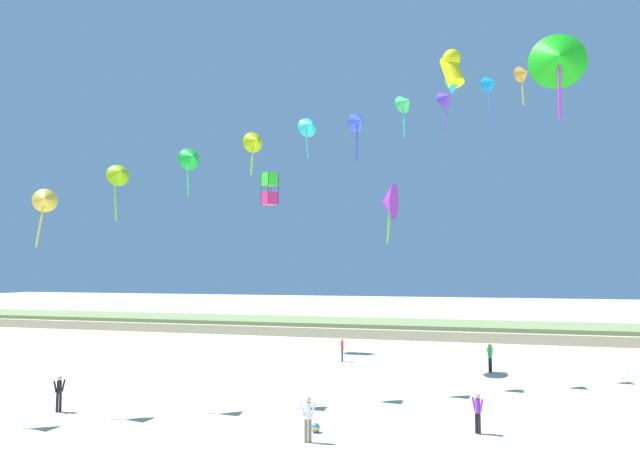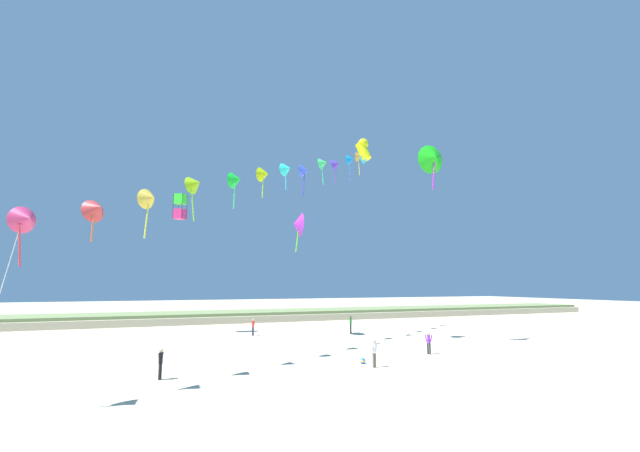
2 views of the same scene
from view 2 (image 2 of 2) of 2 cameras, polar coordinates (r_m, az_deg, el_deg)
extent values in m
plane|color=beige|center=(23.74, 8.09, -19.69)|extent=(240.00, 240.00, 0.00)
cube|color=beige|center=(60.75, -11.12, -11.86)|extent=(120.00, 9.71, 0.88)
cube|color=#7A8E56|center=(60.71, -11.10, -11.33)|extent=(120.00, 8.26, 0.50)
cylinder|color=#282D4C|center=(42.91, -8.89, -13.74)|extent=(0.12, 0.12, 0.80)
cylinder|color=#282D4C|center=(43.03, -8.99, -13.72)|extent=(0.12, 0.12, 0.80)
cylinder|color=red|center=(42.90, -8.92, -12.82)|extent=(0.21, 0.21, 0.57)
cylinder|color=red|center=(42.74, -8.79, -12.78)|extent=(0.13, 0.20, 0.54)
cylinder|color=red|center=(43.05, -9.05, -12.74)|extent=(0.13, 0.20, 0.54)
sphere|color=tan|center=(42.87, -8.91, -12.29)|extent=(0.22, 0.22, 0.22)
cylinder|color=black|center=(32.53, 14.45, -15.55)|extent=(0.11, 0.11, 0.78)
cylinder|color=black|center=(32.53, 14.20, -15.56)|extent=(0.11, 0.11, 0.78)
cylinder|color=purple|center=(32.44, 14.28, -14.39)|extent=(0.21, 0.21, 0.55)
cylinder|color=purple|center=(32.43, 14.60, -14.31)|extent=(0.19, 0.17, 0.53)
cylinder|color=purple|center=(32.45, 13.96, -14.33)|extent=(0.19, 0.17, 0.53)
sphere|color=beige|center=(32.40, 14.26, -13.71)|extent=(0.21, 0.21, 0.21)
cylinder|color=black|center=(24.94, -20.62, -17.76)|extent=(0.12, 0.12, 0.80)
cylinder|color=black|center=(25.06, -20.48, -17.71)|extent=(0.12, 0.12, 0.80)
cylinder|color=black|center=(24.88, -20.47, -16.19)|extent=(0.21, 0.21, 0.57)
cylinder|color=black|center=(24.71, -20.65, -16.14)|extent=(0.15, 0.21, 0.54)
cylinder|color=black|center=(25.04, -20.29, -16.04)|extent=(0.15, 0.21, 0.54)
sphere|color=beige|center=(24.83, -20.43, -15.29)|extent=(0.22, 0.22, 0.22)
cylinder|color=black|center=(44.78, 4.10, -13.50)|extent=(0.13, 0.13, 0.88)
cylinder|color=black|center=(44.93, 4.14, -13.48)|extent=(0.13, 0.13, 0.88)
cylinder|color=green|center=(44.78, 4.11, -12.54)|extent=(0.23, 0.23, 0.62)
cylinder|color=green|center=(44.58, 4.06, -12.50)|extent=(0.19, 0.22, 0.59)
cylinder|color=green|center=(44.97, 4.15, -12.46)|extent=(0.19, 0.22, 0.59)
sphere|color=#9E7051|center=(44.75, 4.10, -11.99)|extent=(0.24, 0.24, 0.24)
cylinder|color=#726656|center=(27.04, 7.36, -17.32)|extent=(0.12, 0.12, 0.83)
cylinder|color=#726656|center=(26.93, 7.14, -17.36)|extent=(0.12, 0.12, 0.83)
cylinder|color=white|center=(26.88, 7.22, -15.84)|extent=(0.22, 0.22, 0.59)
cylinder|color=white|center=(27.01, 7.51, -15.70)|extent=(0.21, 0.14, 0.56)
cylinder|color=white|center=(26.73, 6.93, -15.79)|extent=(0.21, 0.14, 0.56)
sphere|color=beige|center=(26.82, 7.21, -14.96)|extent=(0.23, 0.23, 0.23)
cone|color=#D03468|center=(20.96, -34.57, 0.76)|extent=(1.31, 1.23, 1.11)
cylinder|color=#E53949|center=(20.79, -35.16, -2.10)|extent=(0.21, 0.14, 1.70)
cone|color=#C5373A|center=(22.49, -27.62, 2.02)|extent=(1.43, 1.39, 1.23)
cylinder|color=#E55F39|center=(22.29, -28.08, -0.19)|extent=(0.09, 0.08, 1.35)
cone|color=gold|center=(24.73, -21.72, 3.46)|extent=(1.31, 1.25, 1.11)
cylinder|color=yellow|center=(24.44, -22.13, 0.74)|extent=(0.20, 0.31, 1.97)
cone|color=#85C412|center=(27.10, -16.29, 5.41)|extent=(1.43, 1.43, 1.23)
cylinder|color=#7FE539|center=(26.74, -16.62, 2.82)|extent=(0.29, 0.15, 2.10)
cone|color=green|center=(29.49, -11.12, 6.06)|extent=(1.29, 1.31, 1.12)
cylinder|color=#39E57E|center=(29.14, -11.36, 4.01)|extent=(0.09, 0.26, 1.77)
cone|color=#AACB0C|center=(32.44, -7.46, 6.86)|extent=(1.30, 1.28, 1.11)
cylinder|color=#9EE539|center=(32.09, -7.65, 5.17)|extent=(0.13, 0.17, 1.59)
cone|color=#26DED5|center=(35.25, -4.45, 7.62)|extent=(1.37, 1.32, 1.17)
cylinder|color=#39C4E5|center=(34.88, -4.60, 6.06)|extent=(0.19, 0.15, 1.59)
cone|color=blue|center=(38.14, -2.06, 7.37)|extent=(1.31, 1.31, 1.13)
cylinder|color=#4439E5|center=(37.70, -2.19, 5.56)|extent=(0.16, 0.15, 2.09)
cone|color=#3BDB72|center=(40.95, 0.45, 8.38)|extent=(1.40, 1.41, 1.21)
cylinder|color=#39E59D|center=(40.51, 0.35, 6.84)|extent=(0.16, 0.19, 1.91)
cone|color=#5B38D1|center=(43.97, 2.15, 8.27)|extent=(1.43, 1.43, 1.23)
cylinder|color=#8A39E5|center=(43.54, 2.07, 6.89)|extent=(0.28, 0.30, 1.81)
cone|color=#1091E5|center=(47.33, 4.09, 8.86)|extent=(1.34, 1.33, 1.15)
cylinder|color=#3978E5|center=(46.85, 4.03, 7.40)|extent=(0.16, 0.24, 2.13)
cone|color=gold|center=(50.42, 5.28, 9.20)|extent=(1.30, 1.29, 1.12)
cylinder|color=yellow|center=(49.94, 5.23, 7.90)|extent=(0.15, 0.21, 2.02)
cube|color=#E02C73|center=(46.28, -18.20, 1.51)|extent=(1.38, 1.38, 1.03)
cube|color=#33E52D|center=(46.55, -18.12, 3.41)|extent=(1.38, 1.38, 1.03)
cylinder|color=black|center=(46.59, -17.32, 2.39)|extent=(0.04, 0.04, 2.59)
cylinder|color=black|center=(47.08, -18.38, 2.33)|extent=(0.04, 0.04, 2.59)
cylinder|color=black|center=(46.24, -19.00, 2.54)|extent=(0.04, 0.04, 2.59)
cylinder|color=black|center=(45.74, -17.93, 2.60)|extent=(0.04, 0.04, 2.59)
cone|color=purple|center=(41.93, -3.04, 0.20)|extent=(1.12, 2.43, 2.39)
cone|color=#65E52D|center=(41.93, -3.04, 0.22)|extent=(0.66, 1.34, 1.31)
cylinder|color=#65E52D|center=(41.74, -3.05, -1.88)|extent=(0.31, 0.33, 2.35)
cone|color=#1BC61A|center=(39.05, 14.84, 8.72)|extent=(2.57, 0.90, 2.58)
cone|color=#D02DE5|center=(39.05, 14.84, 8.74)|extent=(1.42, 0.55, 1.42)
cylinder|color=#D02DE5|center=(38.64, 14.92, 6.49)|extent=(0.14, 0.45, 2.35)
cylinder|color=#D7E011|center=(39.93, 5.80, 9.86)|extent=(1.67, 1.70, 1.87)
sphere|color=#D7E011|center=(40.15, 5.78, 10.86)|extent=(0.95, 0.95, 0.95)
cone|color=#2DC2E5|center=(39.66, 5.82, 8.61)|extent=(1.16, 1.16, 0.73)
sphere|color=black|center=(40.24, 5.78, 11.23)|extent=(0.20, 0.20, 0.20)
sphere|color=blue|center=(28.12, 5.72, -17.46)|extent=(0.36, 0.36, 0.36)
cylinder|color=yellow|center=(28.12, 5.72, -17.46)|extent=(0.36, 0.36, 0.09)
camera|label=1|loc=(19.37, 59.42, 0.04)|focal=32.00mm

